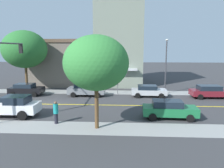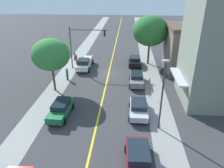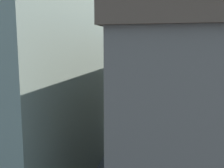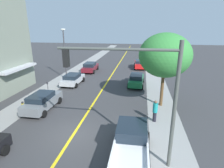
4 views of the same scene
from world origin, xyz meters
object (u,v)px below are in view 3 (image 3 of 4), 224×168
at_px(parking_meter, 81,110).
at_px(green_sedan_right_curb, 72,90).
at_px(fire_hydrant, 129,121).
at_px(pedestrian_red_shirt, 211,92).
at_px(pedestrian_orange_shirt, 11,84).
at_px(silver_sedan_left_curb, 47,106).
at_px(pedestrian_teal_shirt, 149,89).
at_px(grey_sedan_left_curb, 130,110).
at_px(red_sedan_right_curb, 1,86).
at_px(small_dog, 222,97).
at_px(street_tree_left_near, 123,56).
at_px(street_lamp, 10,68).
at_px(white_pickup_truck, 191,94).
at_px(traffic_light_mast, 193,60).

distance_m(parking_meter, green_sedan_right_curb, 10.82).
distance_m(fire_hydrant, pedestrian_red_shirt, 14.40).
height_order(pedestrian_red_shirt, pedestrian_orange_shirt, pedestrian_red_shirt).
height_order(silver_sedan_left_curb, pedestrian_teal_shirt, pedestrian_teal_shirt).
xyz_separation_m(grey_sedan_left_curb, pedestrian_red_shirt, (10.35, -7.88, 0.08)).
bearing_deg(red_sedan_right_curb, fire_hydrant, 148.71).
height_order(pedestrian_red_shirt, small_dog, pedestrian_red_shirt).
xyz_separation_m(pedestrian_teal_shirt, pedestrian_orange_shirt, (0.10, 19.06, -0.10)).
distance_m(street_tree_left_near, street_lamp, 14.72).
bearing_deg(pedestrian_orange_shirt, pedestrian_teal_shirt, -103.26).
bearing_deg(red_sedan_right_curb, pedestrian_orange_shirt, -110.23).
relative_size(street_tree_left_near, street_lamp, 0.97).
bearing_deg(white_pickup_truck, street_tree_left_near, -16.65).
relative_size(traffic_light_mast, silver_sedan_left_curb, 1.59).
bearing_deg(parking_meter, street_tree_left_near, -5.39).
bearing_deg(silver_sedan_left_curb, pedestrian_orange_shirt, -42.41).
height_order(fire_hydrant, traffic_light_mast, traffic_light_mast).
height_order(traffic_light_mast, street_lamp, street_lamp).
xyz_separation_m(fire_hydrant, pedestrian_red_shirt, (12.21, -7.62, 0.52)).
bearing_deg(grey_sedan_left_curb, white_pickup_truck, -122.82).
bearing_deg(pedestrian_teal_shirt, red_sedan_right_curb, -163.94).
distance_m(traffic_light_mast, red_sedan_right_curb, 24.81).
distance_m(street_tree_left_near, pedestrian_orange_shirt, 16.23).
distance_m(fire_hydrant, parking_meter, 4.18).
bearing_deg(green_sedan_right_curb, pedestrian_orange_shirt, -8.74).
distance_m(street_lamp, pedestrian_orange_shirt, 15.04).
height_order(street_tree_left_near, white_pickup_truck, street_tree_left_near).
height_order(traffic_light_mast, grey_sedan_left_curb, traffic_light_mast).
distance_m(silver_sedan_left_curb, pedestrian_teal_shirt, 13.08).
bearing_deg(parking_meter, white_pickup_truck, -43.43).
height_order(green_sedan_right_curb, pedestrian_orange_shirt, pedestrian_orange_shirt).
bearing_deg(silver_sedan_left_curb, street_tree_left_near, -113.68).
distance_m(traffic_light_mast, pedestrian_orange_shirt, 24.34).
xyz_separation_m(street_lamp, green_sedan_right_curb, (10.13, -1.52, -3.50)).
height_order(street_tree_left_near, silver_sedan_left_curb, street_tree_left_near).
bearing_deg(street_tree_left_near, pedestrian_teal_shirt, -103.39).
bearing_deg(traffic_light_mast, fire_hydrant, -26.76).
relative_size(parking_meter, traffic_light_mast, 0.21).
relative_size(silver_sedan_left_curb, pedestrian_teal_shirt, 2.36).
height_order(street_tree_left_near, pedestrian_red_shirt, street_tree_left_near).
bearing_deg(parking_meter, pedestrian_red_shirt, -44.73).
xyz_separation_m(red_sedan_right_curb, pedestrian_orange_shirt, (1.61, -0.51, 0.05)).
height_order(street_tree_left_near, fire_hydrant, street_tree_left_near).
height_order(parking_meter, grey_sedan_left_curb, grey_sedan_left_curb).
xyz_separation_m(silver_sedan_left_curb, white_pickup_truck, (8.45, -13.27, 0.17)).
bearing_deg(pedestrian_teal_shirt, small_dog, 11.79).
relative_size(parking_meter, green_sedan_right_curb, 0.31).
distance_m(parking_meter, street_lamp, 7.07).
xyz_separation_m(red_sedan_right_curb, pedestrian_red_shirt, (1.81, -26.81, 0.09)).
height_order(parking_meter, traffic_light_mast, traffic_light_mast).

